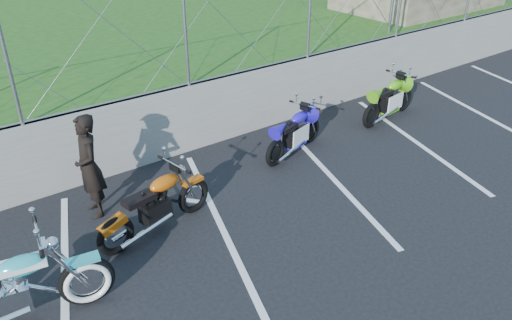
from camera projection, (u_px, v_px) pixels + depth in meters
ground at (258, 256)px, 7.04m from camera, size 90.00×90.00×0.00m
retaining_wall at (144, 130)px, 9.19m from camera, size 30.00×0.22×1.30m
grass_field at (9, 27)px, 16.23m from camera, size 30.00×20.00×1.30m
chain_link_fence at (134, 42)px, 8.41m from camera, size 28.00×0.03×2.00m
parking_lines at (279, 198)px, 8.37m from camera, size 18.29×4.31×0.01m
cruiser_turquoise at (12, 295)px, 5.70m from camera, size 2.36×0.74×1.18m
naked_orange at (158, 206)px, 7.37m from camera, size 2.00×0.68×1.00m
sportbike_green at (389, 101)px, 11.09m from camera, size 1.90×0.68×0.99m
sportbike_blue at (295, 135)px, 9.62m from camera, size 1.75×0.69×0.93m
person_standing at (89, 167)px, 7.60m from camera, size 0.46×0.65×1.68m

